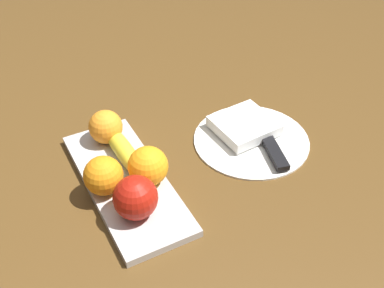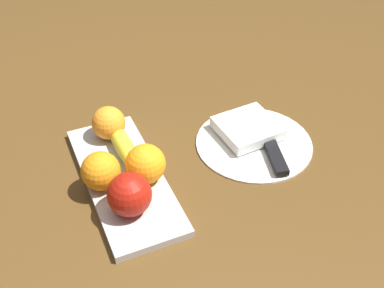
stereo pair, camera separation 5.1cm
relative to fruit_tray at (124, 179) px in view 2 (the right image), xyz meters
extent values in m
plane|color=#553A1A|center=(-0.03, -0.02, -0.01)|extent=(2.40, 2.40, 0.00)
cube|color=#BDB9B7|center=(0.00, 0.00, 0.00)|extent=(0.33, 0.13, 0.01)
sphere|color=#AA190E|center=(-0.08, 0.01, 0.04)|extent=(0.07, 0.07, 0.07)
ellipsoid|color=yellow|center=(0.06, -0.02, 0.02)|extent=(0.19, 0.04, 0.03)
sphere|color=orange|center=(0.12, -0.01, 0.04)|extent=(0.07, 0.07, 0.07)
sphere|color=orange|center=(-0.02, -0.04, 0.04)|extent=(0.07, 0.07, 0.07)
sphere|color=orange|center=(-0.01, 0.04, 0.04)|extent=(0.07, 0.07, 0.07)
cylinder|color=white|center=(0.00, -0.27, 0.00)|extent=(0.23, 0.23, 0.01)
cube|color=white|center=(0.03, -0.27, 0.01)|extent=(0.12, 0.12, 0.02)
cube|color=silver|center=(-0.01, -0.29, 0.00)|extent=(0.15, 0.06, 0.00)
cube|color=black|center=(-0.07, -0.28, 0.01)|extent=(0.09, 0.05, 0.01)
camera|label=1|loc=(-0.60, 0.18, 0.61)|focal=45.55mm
camera|label=2|loc=(-0.63, 0.14, 0.61)|focal=45.55mm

